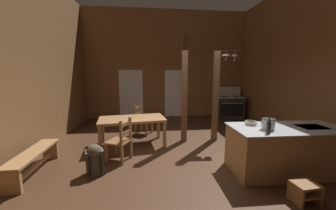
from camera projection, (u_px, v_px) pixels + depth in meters
ground_plane at (185, 159)px, 4.38m from camera, size 7.65×9.29×0.10m
wall_back at (166, 65)px, 8.23m from camera, size 7.65×0.14×4.54m
wall_left at (7, 54)px, 3.63m from camera, size 0.14×9.29×4.54m
wall_right at (336, 57)px, 4.37m from camera, size 0.14×9.29×4.54m
glazed_door_back_left at (131, 94)px, 8.20m from camera, size 1.00×0.01×2.05m
glazed_panel_back_right at (174, 94)px, 8.40m from camera, size 0.84×0.01×2.05m
kitchen_island at (286, 150)px, 3.68m from camera, size 2.18×1.00×0.89m
stove_range at (229, 107)px, 8.20m from camera, size 1.22×0.93×1.32m
support_post_with_pot_rack at (217, 86)px, 5.27m from camera, size 0.69×0.23×2.89m
support_post_center at (184, 90)px, 5.20m from camera, size 0.14×0.14×2.89m
step_stool at (305, 191)px, 2.82m from camera, size 0.38×0.31×0.30m
dining_table at (132, 121)px, 5.04m from camera, size 1.81×1.14×0.74m
ladderback_chair_near_window at (121, 141)px, 4.15m from camera, size 0.58×0.58×0.95m
ladderback_chair_by_post at (142, 120)px, 6.03m from camera, size 0.59×0.59×0.95m
bench_along_left_wall at (33, 158)px, 3.62m from camera, size 0.39×1.44×0.44m
backpack at (95, 159)px, 3.58m from camera, size 0.37×0.36×0.60m
stockpot_on_counter at (268, 124)px, 3.46m from camera, size 0.30×0.23×0.20m
mixing_bowl_on_counter at (251, 123)px, 3.77m from camera, size 0.21×0.21×0.08m
bottle_tall_on_counter at (269, 127)px, 3.23m from camera, size 0.07×0.07×0.26m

